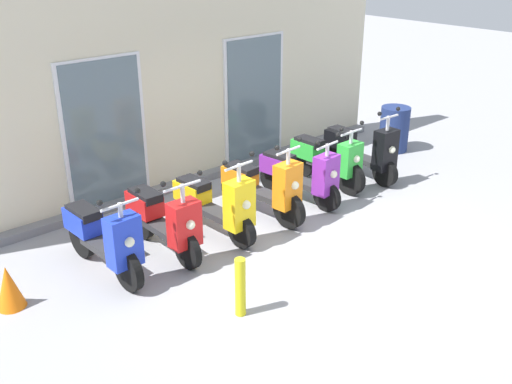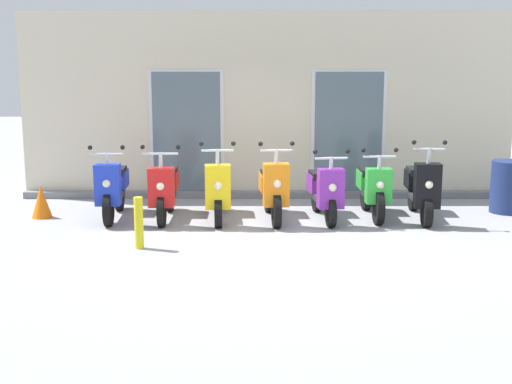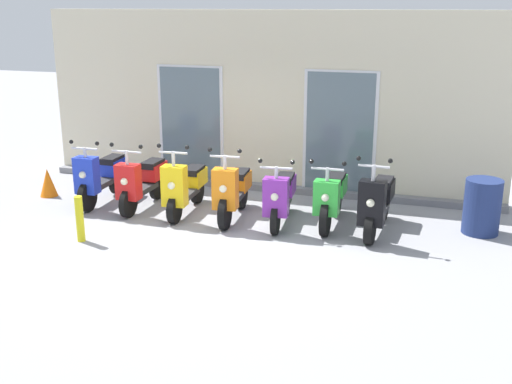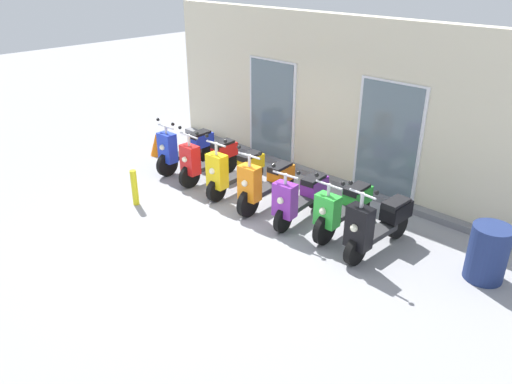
# 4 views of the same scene
# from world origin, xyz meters

# --- Properties ---
(ground_plane) EXTENTS (40.00, 40.00, 0.00)m
(ground_plane) POSITION_xyz_m (0.00, 0.00, 0.00)
(ground_plane) COLOR #939399
(storefront_facade) EXTENTS (8.83, 0.50, 3.32)m
(storefront_facade) POSITION_xyz_m (0.00, 3.04, 1.60)
(storefront_facade) COLOR beige
(storefront_facade) RESTS_ON ground_plane
(scooter_blue) EXTENTS (0.55, 1.62, 1.23)m
(scooter_blue) POSITION_xyz_m (-2.46, 1.18, 0.49)
(scooter_blue) COLOR black
(scooter_blue) RESTS_ON ground_plane
(scooter_red) EXTENTS (0.60, 1.56, 1.24)m
(scooter_red) POSITION_xyz_m (-1.63, 1.13, 0.49)
(scooter_red) COLOR black
(scooter_red) RESTS_ON ground_plane
(scooter_yellow) EXTENTS (0.54, 1.58, 1.30)m
(scooter_yellow) POSITION_xyz_m (-0.81, 1.10, 0.47)
(scooter_yellow) COLOR black
(scooter_yellow) RESTS_ON ground_plane
(scooter_orange) EXTENTS (0.54, 1.62, 1.30)m
(scooter_orange) POSITION_xyz_m (0.05, 1.08, 0.48)
(scooter_orange) COLOR black
(scooter_orange) RESTS_ON ground_plane
(scooter_purple) EXTENTS (0.56, 1.55, 1.18)m
(scooter_purple) POSITION_xyz_m (0.86, 1.11, 0.47)
(scooter_purple) COLOR black
(scooter_purple) RESTS_ON ground_plane
(scooter_green) EXTENTS (0.56, 1.59, 1.18)m
(scooter_green) POSITION_xyz_m (1.65, 1.28, 0.46)
(scooter_green) COLOR black
(scooter_green) RESTS_ON ground_plane
(scooter_black) EXTENTS (0.52, 1.62, 1.31)m
(scooter_black) POSITION_xyz_m (2.39, 1.14, 0.49)
(scooter_black) COLOR black
(scooter_black) RESTS_ON ground_plane
(traffic_cone) EXTENTS (0.32, 0.32, 0.52)m
(traffic_cone) POSITION_xyz_m (-3.62, 1.24, 0.26)
(traffic_cone) COLOR orange
(traffic_cone) RESTS_ON ground_plane
(curb_bollard) EXTENTS (0.12, 0.12, 0.70)m
(curb_bollard) POSITION_xyz_m (-1.77, -0.58, 0.35)
(curb_bollard) COLOR yellow
(curb_bollard) RESTS_ON ground_plane
(trash_bin) EXTENTS (0.56, 0.56, 0.86)m
(trash_bin) POSITION_xyz_m (3.93, 1.61, 0.43)
(trash_bin) COLOR navy
(trash_bin) RESTS_ON ground_plane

